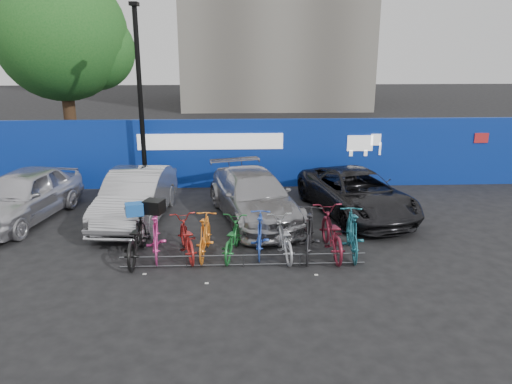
{
  "coord_description": "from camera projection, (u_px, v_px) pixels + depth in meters",
  "views": [
    {
      "loc": [
        -0.16,
        -11.04,
        4.94
      ],
      "look_at": [
        0.4,
        2.0,
        1.0
      ],
      "focal_mm": 35.0,
      "sensor_mm": 36.0,
      "label": 1
    }
  ],
  "objects": [
    {
      "name": "bike_5",
      "position": [
        260.0,
        233.0,
        12.03
      ],
      "size": [
        0.61,
        1.72,
        1.02
      ],
      "primitive_type": "imported",
      "rotation": [
        0.0,
        0.0,
        3.06
      ],
      "color": "blue",
      "rests_on": "ground"
    },
    {
      "name": "cargo_topcase",
      "position": [
        154.0,
        206.0,
        11.66
      ],
      "size": [
        0.52,
        0.5,
        0.31
      ],
      "primitive_type": "cube",
      "rotation": [
        0.0,
        0.0,
        -0.33
      ],
      "color": "black",
      "rests_on": "bike_1"
    },
    {
      "name": "bike_7",
      "position": [
        310.0,
        233.0,
        11.85
      ],
      "size": [
        0.93,
        2.01,
        1.16
      ],
      "primitive_type": "imported",
      "rotation": [
        0.0,
        0.0,
        2.94
      ],
      "color": "black",
      "rests_on": "ground"
    },
    {
      "name": "bike_8",
      "position": [
        331.0,
        232.0,
        11.97
      ],
      "size": [
        0.79,
        2.1,
        1.09
      ],
      "primitive_type": "imported",
      "rotation": [
        0.0,
        0.0,
        3.17
      ],
      "color": "maroon",
      "rests_on": "ground"
    },
    {
      "name": "bike_1",
      "position": [
        156.0,
        234.0,
        11.86
      ],
      "size": [
        0.75,
        1.86,
        1.09
      ],
      "primitive_type": "imported",
      "rotation": [
        0.0,
        0.0,
        3.28
      ],
      "color": "#F1419F",
      "rests_on": "ground"
    },
    {
      "name": "bike_2",
      "position": [
        186.0,
        238.0,
        11.87
      ],
      "size": [
        1.04,
        1.87,
        0.93
      ],
      "primitive_type": "imported",
      "rotation": [
        0.0,
        0.0,
        3.39
      ],
      "color": "#AC2320",
      "rests_on": "ground"
    },
    {
      "name": "car_3",
      "position": [
        356.0,
        193.0,
        14.71
      ],
      "size": [
        3.24,
        5.1,
        1.31
      ],
      "primitive_type": "imported",
      "rotation": [
        0.0,
        0.0,
        0.24
      ],
      "color": "black",
      "rests_on": "ground"
    },
    {
      "name": "tree",
      "position": [
        68.0,
        38.0,
        19.87
      ],
      "size": [
        5.4,
        5.2,
        7.8
      ],
      "color": "#382314",
      "rests_on": "ground"
    },
    {
      "name": "bike_4",
      "position": [
        232.0,
        238.0,
        11.91
      ],
      "size": [
        0.89,
        1.78,
        0.89
      ],
      "primitive_type": "imported",
      "rotation": [
        0.0,
        0.0,
        2.96
      ],
      "color": "#1D7530",
      "rests_on": "ground"
    },
    {
      "name": "bike_3",
      "position": [
        205.0,
        236.0,
        11.87
      ],
      "size": [
        0.63,
        1.75,
        1.03
      ],
      "primitive_type": "imported",
      "rotation": [
        0.0,
        0.0,
        3.06
      ],
      "color": "orange",
      "rests_on": "ground"
    },
    {
      "name": "car_1",
      "position": [
        136.0,
        196.0,
        14.18
      ],
      "size": [
        1.88,
        4.48,
        1.44
      ],
      "primitive_type": "imported",
      "rotation": [
        0.0,
        0.0,
        -0.08
      ],
      "color": "#AFB0B4",
      "rests_on": "ground"
    },
    {
      "name": "car_2",
      "position": [
        254.0,
        196.0,
        14.32
      ],
      "size": [
        3.01,
        5.03,
        1.36
      ],
      "primitive_type": "imported",
      "rotation": [
        0.0,
        0.0,
        0.25
      ],
      "color": "#9D9CA1",
      "rests_on": "ground"
    },
    {
      "name": "car_0",
      "position": [
        23.0,
        196.0,
        14.18
      ],
      "size": [
        2.62,
        4.63,
        1.49
      ],
      "primitive_type": "imported",
      "rotation": [
        0.0,
        0.0,
        -0.21
      ],
      "color": "silver",
      "rests_on": "ground"
    },
    {
      "name": "bike_9",
      "position": [
        352.0,
        233.0,
        11.9
      ],
      "size": [
        0.71,
        1.91,
        1.12
      ],
      "primitive_type": "imported",
      "rotation": [
        0.0,
        0.0,
        3.04
      ],
      "color": "#1D6472",
      "rests_on": "ground"
    },
    {
      "name": "cargo_crate",
      "position": [
        134.0,
        209.0,
        11.5
      ],
      "size": [
        0.47,
        0.41,
        0.28
      ],
      "primitive_type": "cube",
      "rotation": [
        0.0,
        0.0,
        0.31
      ],
      "color": "blue",
      "rests_on": "bike_0"
    },
    {
      "name": "bike_6",
      "position": [
        283.0,
        238.0,
        11.87
      ],
      "size": [
        0.82,
        1.82,
        0.92
      ],
      "primitive_type": "imported",
      "rotation": [
        0.0,
        0.0,
        3.26
      ],
      "color": "#A1A4A9",
      "rests_on": "ground"
    },
    {
      "name": "lamppost",
      "position": [
        140.0,
        96.0,
        16.08
      ],
      "size": [
        0.25,
        0.5,
        6.11
      ],
      "color": "black",
      "rests_on": "ground"
    },
    {
      "name": "hoarding",
      "position": [
        240.0,
        153.0,
        17.39
      ],
      "size": [
        22.0,
        0.18,
        2.4
      ],
      "color": "navy",
      "rests_on": "ground"
    },
    {
      "name": "ground",
      "position": [
        243.0,
        256.0,
        12.0
      ],
      "size": [
        100.0,
        100.0,
        0.0
      ],
      "primitive_type": "plane",
      "color": "black",
      "rests_on": "ground"
    },
    {
      "name": "bike_rack",
      "position": [
        243.0,
        260.0,
        11.37
      ],
      "size": [
        5.6,
        0.03,
        0.3
      ],
      "color": "#595B60",
      "rests_on": "ground"
    },
    {
      "name": "bike_0",
      "position": [
        136.0,
        237.0,
        11.7
      ],
      "size": [
        0.73,
        2.08,
        1.09
      ],
      "primitive_type": "imported",
      "rotation": [
        0.0,
        0.0,
        3.14
      ],
      "color": "black",
      "rests_on": "ground"
    }
  ]
}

